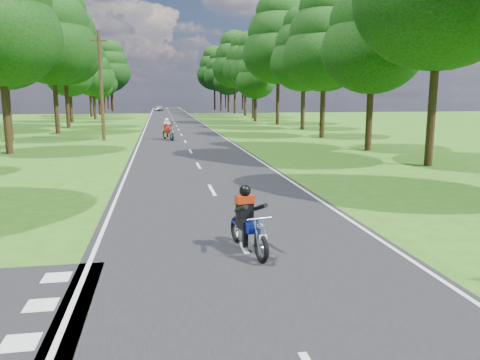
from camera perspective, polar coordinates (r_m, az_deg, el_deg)
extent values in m
plane|color=#2B6216|center=(9.35, 2.04, -11.11)|extent=(160.00, 160.00, 0.00)
cube|color=black|center=(58.64, -7.97, 6.93)|extent=(7.00, 140.00, 0.02)
cube|color=silver|center=(11.20, -0.04, -7.31)|extent=(0.12, 2.00, 0.01)
cube|color=silver|center=(16.96, -3.44, -1.21)|extent=(0.12, 2.00, 0.01)
cube|color=silver|center=(22.84, -5.09, 1.77)|extent=(0.12, 2.00, 0.01)
cube|color=silver|center=(28.77, -6.06, 3.53)|extent=(0.12, 2.00, 0.01)
cube|color=silver|center=(34.73, -6.70, 4.68)|extent=(0.12, 2.00, 0.01)
cube|color=silver|center=(40.70, -7.16, 5.50)|extent=(0.12, 2.00, 0.01)
cube|color=silver|center=(46.68, -7.50, 6.10)|extent=(0.12, 2.00, 0.01)
cube|color=silver|center=(52.66, -7.76, 6.57)|extent=(0.12, 2.00, 0.01)
cube|color=silver|center=(58.64, -7.97, 6.95)|extent=(0.12, 2.00, 0.01)
cube|color=silver|center=(64.63, -8.14, 7.25)|extent=(0.12, 2.00, 0.01)
cube|color=silver|center=(70.62, -8.29, 7.50)|extent=(0.12, 2.00, 0.01)
cube|color=silver|center=(76.61, -8.41, 7.71)|extent=(0.12, 2.00, 0.01)
cube|color=silver|center=(82.61, -8.51, 7.90)|extent=(0.12, 2.00, 0.01)
cube|color=silver|center=(88.60, -8.60, 8.05)|extent=(0.12, 2.00, 0.01)
cube|color=silver|center=(94.60, -8.68, 8.19)|extent=(0.12, 2.00, 0.01)
cube|color=silver|center=(100.59, -8.74, 8.31)|extent=(0.12, 2.00, 0.01)
cube|color=silver|center=(106.59, -8.80, 8.42)|extent=(0.12, 2.00, 0.01)
cube|color=silver|center=(112.58, -8.86, 8.52)|extent=(0.12, 2.00, 0.01)
cube|color=silver|center=(118.58, -8.91, 8.60)|extent=(0.12, 2.00, 0.01)
cube|color=silver|center=(124.58, -8.95, 8.68)|extent=(0.12, 2.00, 0.01)
cube|color=silver|center=(58.64, -11.22, 6.85)|extent=(0.10, 140.00, 0.01)
cube|color=silver|center=(58.84, -4.74, 7.02)|extent=(0.10, 140.00, 0.01)
cube|color=silver|center=(7.54, -25.25, -17.50)|extent=(0.50, 0.50, 0.01)
cube|color=silver|center=(8.58, -23.09, -13.84)|extent=(0.50, 0.50, 0.01)
cube|color=silver|center=(9.66, -21.45, -10.98)|extent=(0.50, 0.50, 0.01)
cylinder|color=black|center=(30.60, -26.54, 6.54)|extent=(0.40, 0.40, 3.91)
cylinder|color=black|center=(39.34, -26.35, 7.08)|extent=(0.40, 0.40, 3.79)
ellipsoid|color=black|center=(39.44, -26.91, 13.85)|extent=(6.64, 6.64, 5.64)
ellipsoid|color=black|center=(39.63, -27.13, 16.51)|extent=(5.69, 5.69, 4.84)
cylinder|color=black|center=(45.05, -21.47, 8.05)|extent=(0.40, 0.40, 4.32)
ellipsoid|color=black|center=(45.21, -21.93, 14.79)|extent=(7.56, 7.56, 6.42)
ellipsoid|color=black|center=(45.45, -22.11, 17.42)|extent=(6.48, 6.48, 5.51)
cylinder|color=black|center=(52.49, -20.30, 8.40)|extent=(0.40, 0.40, 4.40)
ellipsoid|color=black|center=(52.64, -20.68, 14.30)|extent=(7.71, 7.71, 6.55)
ellipsoid|color=black|center=(52.86, -20.83, 16.61)|extent=(6.60, 6.60, 5.61)
ellipsoid|color=black|center=(53.16, -20.99, 18.91)|extent=(4.95, 4.95, 4.21)
cylinder|color=black|center=(62.27, -19.88, 8.08)|extent=(0.40, 0.40, 3.20)
ellipsoid|color=black|center=(62.28, -20.11, 11.70)|extent=(5.60, 5.60, 4.76)
ellipsoid|color=black|center=(62.35, -20.20, 13.13)|extent=(4.80, 4.80, 4.08)
ellipsoid|color=black|center=(62.46, -20.29, 14.56)|extent=(3.60, 3.60, 3.06)
cylinder|color=black|center=(69.28, -17.30, 8.41)|extent=(0.40, 0.40, 3.22)
ellipsoid|color=black|center=(69.29, -17.48, 11.68)|extent=(5.64, 5.64, 4.79)
ellipsoid|color=black|center=(69.35, -17.55, 12.98)|extent=(4.83, 4.83, 4.11)
ellipsoid|color=black|center=(69.46, -17.62, 14.27)|extent=(3.62, 3.62, 3.08)
cylinder|color=black|center=(77.17, -17.71, 8.68)|extent=(0.40, 0.40, 3.61)
ellipsoid|color=black|center=(77.20, -17.89, 11.98)|extent=(6.31, 6.31, 5.37)
ellipsoid|color=black|center=(77.29, -17.97, 13.28)|extent=(5.41, 5.41, 4.60)
ellipsoid|color=black|center=(77.41, -18.04, 14.57)|extent=(4.06, 4.06, 3.45)
cylinder|color=black|center=(84.89, -16.73, 8.52)|extent=(0.40, 0.40, 2.67)
ellipsoid|color=black|center=(84.88, -16.85, 10.74)|extent=(4.67, 4.67, 3.97)
ellipsoid|color=black|center=(84.90, -16.89, 11.61)|extent=(4.00, 4.00, 3.40)
ellipsoid|color=black|center=(84.95, -16.94, 12.49)|extent=(3.00, 3.00, 2.55)
cylinder|color=black|center=(94.01, -16.22, 8.82)|extent=(0.40, 0.40, 3.09)
ellipsoid|color=black|center=(94.01, -16.33, 11.13)|extent=(5.40, 5.40, 4.59)
ellipsoid|color=black|center=(94.06, -16.38, 12.04)|extent=(4.63, 4.63, 3.93)
ellipsoid|color=black|center=(94.12, -16.43, 12.96)|extent=(3.47, 3.47, 2.95)
cylinder|color=black|center=(100.38, -15.28, 9.33)|extent=(0.40, 0.40, 4.48)
ellipsoid|color=black|center=(100.47, -15.43, 12.47)|extent=(7.84, 7.84, 6.66)
ellipsoid|color=black|center=(100.59, -15.49, 13.72)|extent=(6.72, 6.72, 5.71)
ellipsoid|color=black|center=(100.75, -15.56, 14.95)|extent=(5.04, 5.04, 4.28)
cylinder|color=black|center=(109.42, -15.38, 9.28)|extent=(0.40, 0.40, 4.09)
ellipsoid|color=black|center=(109.47, -15.51, 11.92)|extent=(7.16, 7.16, 6.09)
ellipsoid|color=black|center=(109.56, -15.56, 12.96)|extent=(6.14, 6.14, 5.22)
ellipsoid|color=black|center=(109.68, -15.61, 14.00)|extent=(4.61, 4.61, 3.92)
cylinder|color=black|center=(24.40, 22.28, 6.92)|extent=(0.40, 0.40, 4.56)
cylinder|color=black|center=(30.08, 15.45, 6.80)|extent=(0.40, 0.40, 3.49)
ellipsoid|color=black|center=(30.14, 15.85, 14.99)|extent=(6.12, 6.12, 5.20)
ellipsoid|color=black|center=(30.34, 16.02, 18.19)|extent=(5.24, 5.24, 4.46)
cylinder|color=black|center=(38.35, 10.01, 7.85)|extent=(0.40, 0.40, 3.69)
ellipsoid|color=black|center=(38.43, 10.23, 14.64)|extent=(6.46, 6.46, 5.49)
ellipsoid|color=black|center=(38.61, 10.31, 17.30)|extent=(5.54, 5.54, 4.71)
ellipsoid|color=black|center=(38.87, 10.41, 19.93)|extent=(4.15, 4.15, 3.53)
cylinder|color=black|center=(47.08, 7.66, 8.39)|extent=(0.40, 0.40, 3.74)
ellipsoid|color=black|center=(47.15, 7.80, 13.99)|extent=(6.55, 6.55, 5.57)
ellipsoid|color=black|center=(47.30, 7.85, 16.20)|extent=(5.62, 5.62, 4.77)
ellipsoid|color=black|center=(47.53, 7.91, 18.39)|extent=(4.21, 4.21, 3.58)
cylinder|color=black|center=(54.93, 4.61, 9.18)|extent=(0.40, 0.40, 4.64)
ellipsoid|color=black|center=(55.12, 4.70, 15.14)|extent=(8.12, 8.12, 6.91)
ellipsoid|color=black|center=(55.35, 4.74, 17.47)|extent=(6.96, 6.96, 5.92)
ellipsoid|color=black|center=(55.68, 4.78, 19.78)|extent=(5.22, 5.22, 4.44)
cylinder|color=black|center=(61.71, 1.88, 8.53)|extent=(0.40, 0.40, 2.91)
ellipsoid|color=black|center=(61.70, 1.90, 11.86)|extent=(5.09, 5.09, 4.33)
ellipsoid|color=black|center=(61.76, 1.91, 13.17)|extent=(4.36, 4.36, 3.71)
ellipsoid|color=black|center=(61.84, 1.92, 14.48)|extent=(3.27, 3.27, 2.78)
cylinder|color=black|center=(69.27, 1.63, 9.13)|extent=(0.40, 0.40, 3.88)
ellipsoid|color=black|center=(69.33, 1.65, 13.08)|extent=(6.78, 6.78, 5.77)
ellipsoid|color=black|center=(69.45, 1.66, 14.64)|extent=(5.81, 5.81, 4.94)
ellipsoid|color=black|center=(69.61, 1.67, 16.19)|extent=(4.36, 4.36, 3.71)
cylinder|color=black|center=(77.65, 0.63, 9.38)|extent=(0.40, 0.40, 4.18)
ellipsoid|color=black|center=(77.73, 0.64, 13.18)|extent=(7.31, 7.31, 6.21)
ellipsoid|color=black|center=(77.86, 0.65, 14.67)|extent=(6.27, 6.27, 5.33)
ellipsoid|color=black|center=(78.04, 0.65, 16.16)|extent=(4.70, 4.70, 4.00)
cylinder|color=black|center=(86.43, -0.64, 9.63)|extent=(0.40, 0.40, 4.63)
ellipsoid|color=black|center=(86.54, -0.65, 13.41)|extent=(8.11, 8.11, 6.89)
ellipsoid|color=black|center=(86.69, -0.65, 14.90)|extent=(6.95, 6.95, 5.91)
ellipsoid|color=black|center=(86.90, -0.65, 16.39)|extent=(5.21, 5.21, 4.43)
cylinder|color=black|center=(93.62, -1.42, 9.30)|extent=(0.40, 0.40, 3.36)
ellipsoid|color=black|center=(93.64, -1.43, 11.83)|extent=(5.88, 5.88, 5.00)
ellipsoid|color=black|center=(93.69, -1.43, 12.83)|extent=(5.04, 5.04, 4.29)
ellipsoid|color=black|center=(93.78, -1.44, 13.83)|extent=(3.78, 3.78, 3.21)
cylinder|color=black|center=(100.70, -2.33, 9.57)|extent=(0.40, 0.40, 4.09)
ellipsoid|color=black|center=(100.76, -2.35, 12.44)|extent=(7.15, 7.15, 6.08)
ellipsoid|color=black|center=(100.85, -2.36, 13.57)|extent=(6.13, 6.13, 5.21)
ellipsoid|color=black|center=(100.98, -2.37, 14.70)|extent=(4.60, 4.60, 3.91)
cylinder|color=black|center=(108.34, -3.11, 9.73)|extent=(0.40, 0.40, 4.48)
ellipsoid|color=black|center=(108.42, -3.14, 12.64)|extent=(7.84, 7.84, 6.66)
ellipsoid|color=black|center=(108.53, -3.15, 13.79)|extent=(6.72, 6.72, 5.71)
ellipsoid|color=black|center=(108.69, -3.16, 14.94)|extent=(5.04, 5.04, 4.28)
cylinder|color=black|center=(119.15, -15.77, 9.26)|extent=(0.40, 0.40, 3.84)
ellipsoid|color=black|center=(119.19, -15.88, 11.53)|extent=(6.72, 6.72, 5.71)
ellipsoid|color=black|center=(119.25, -15.93, 12.43)|extent=(5.76, 5.76, 4.90)
ellipsoid|color=black|center=(119.35, -15.97, 13.33)|extent=(4.32, 4.32, 3.67)
cylinder|color=black|center=(121.69, -1.77, 9.73)|extent=(0.40, 0.40, 4.16)
ellipsoid|color=black|center=(121.74, -1.78, 12.14)|extent=(7.28, 7.28, 6.19)
ellipsoid|color=black|center=(121.82, -1.79, 13.09)|extent=(6.24, 6.24, 5.30)
ellipsoid|color=black|center=(121.93, -1.79, 14.05)|extent=(4.68, 4.68, 3.98)
cylinder|color=black|center=(104.50, -17.71, 8.97)|extent=(0.40, 0.40, 3.52)
ellipsoid|color=black|center=(104.52, -17.85, 11.34)|extent=(6.16, 6.16, 5.24)
ellipsoid|color=black|center=(104.58, -17.90, 12.28)|extent=(5.28, 5.28, 4.49)
ellipsoid|color=black|center=(104.67, -17.95, 13.22)|extent=(3.96, 3.96, 3.37)
cylinder|color=black|center=(108.17, 0.33, 9.74)|extent=(0.40, 0.40, 4.48)
ellipsoid|color=black|center=(108.25, 0.34, 12.66)|extent=(7.84, 7.84, 6.66)
ellipsoid|color=black|center=(108.36, 0.34, 13.81)|extent=(6.72, 6.72, 5.71)
ellipsoid|color=black|center=(108.51, 0.34, 14.97)|extent=(5.04, 5.04, 4.28)
cylinder|color=#382616|center=(36.76, -16.56, 10.85)|extent=(0.26, 0.26, 8.00)
cube|color=#382616|center=(36.96, -16.83, 15.96)|extent=(1.20, 0.10, 0.10)
imported|color=#A5A7AC|center=(101.56, -9.80, 8.65)|extent=(2.02, 3.82, 1.24)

